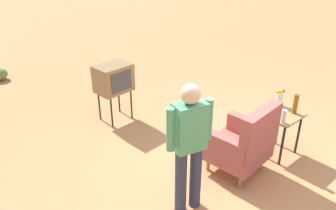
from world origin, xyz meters
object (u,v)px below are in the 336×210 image
(bottle_short_clear, at_px, (284,117))
(flower_vase, at_px, (280,96))
(side_table, at_px, (279,119))
(tv_on_stand, at_px, (113,79))
(bottle_tall_amber, at_px, (295,104))
(soda_can_red, at_px, (270,110))
(person_standing, at_px, (189,143))
(armchair, at_px, (243,142))

(bottle_short_clear, bearing_deg, flower_vase, -141.72)
(side_table, distance_m, tv_on_stand, 2.80)
(tv_on_stand, relative_size, bottle_tall_amber, 3.43)
(soda_can_red, bearing_deg, person_standing, 1.68)
(tv_on_stand, bearing_deg, side_table, 115.59)
(side_table, relative_size, flower_vase, 2.55)
(soda_can_red, relative_size, bottle_short_clear, 0.61)
(person_standing, height_order, flower_vase, person_standing)
(soda_can_red, height_order, flower_vase, flower_vase)
(armchair, relative_size, bottle_short_clear, 5.30)
(armchair, xyz_separation_m, soda_can_red, (-0.67, -0.06, 0.24))
(person_standing, relative_size, bottle_short_clear, 8.20)
(tv_on_stand, xyz_separation_m, person_standing, (0.64, 2.47, 0.16))
(side_table, xyz_separation_m, tv_on_stand, (1.21, -2.52, 0.21))
(side_table, bearing_deg, bottle_tall_amber, 138.84)
(tv_on_stand, relative_size, flower_vase, 3.89)
(side_table, bearing_deg, armchair, -2.78)
(bottle_tall_amber, bearing_deg, side_table, -41.16)
(flower_vase, bearing_deg, side_table, 38.21)
(bottle_short_clear, xyz_separation_m, flower_vase, (-0.44, -0.35, 0.05))
(side_table, distance_m, bottle_short_clear, 0.36)
(armchair, height_order, tv_on_stand, armchair)
(tv_on_stand, distance_m, bottle_short_clear, 2.87)
(side_table, bearing_deg, bottle_short_clear, 38.34)
(person_standing, relative_size, soda_can_red, 13.44)
(soda_can_red, bearing_deg, bottle_short_clear, 70.04)
(person_standing, relative_size, flower_vase, 6.19)
(tv_on_stand, relative_size, person_standing, 0.63)
(tv_on_stand, height_order, flower_vase, tv_on_stand)
(armchair, relative_size, bottle_tall_amber, 3.53)
(side_table, relative_size, bottle_tall_amber, 2.25)
(soda_can_red, bearing_deg, bottle_tall_amber, 140.91)
(armchair, height_order, person_standing, person_standing)
(person_standing, bearing_deg, side_table, 178.55)
(soda_can_red, bearing_deg, tv_on_stand, -66.05)
(bottle_short_clear, bearing_deg, soda_can_red, -109.96)
(tv_on_stand, xyz_separation_m, bottle_tall_amber, (-1.35, 2.65, 0.04))
(tv_on_stand, bearing_deg, armchair, 99.31)
(bottle_tall_amber, height_order, bottle_short_clear, bottle_tall_amber)
(bottle_short_clear, height_order, flower_vase, flower_vase)
(side_table, height_order, bottle_short_clear, bottle_short_clear)
(tv_on_stand, distance_m, flower_vase, 2.75)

